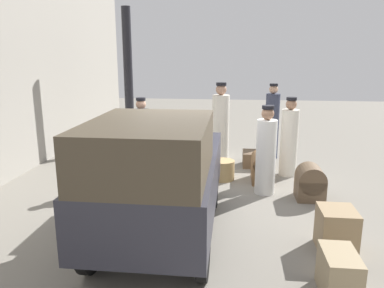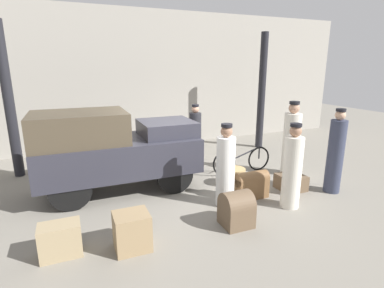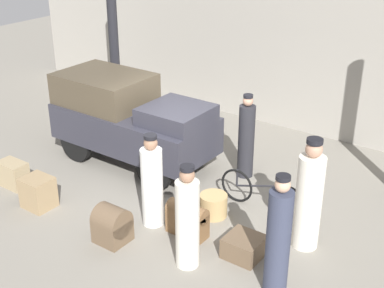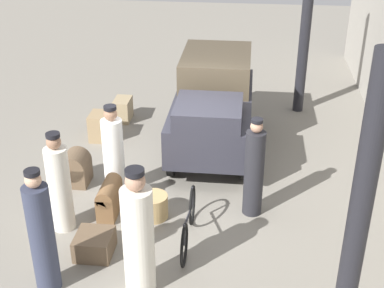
{
  "view_description": "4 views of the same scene",
  "coord_description": "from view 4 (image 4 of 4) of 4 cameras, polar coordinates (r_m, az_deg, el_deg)",
  "views": [
    {
      "loc": [
        -6.4,
        -0.55,
        2.56
      ],
      "look_at": [
        0.2,
        0.2,
        0.95
      ],
      "focal_mm": 35.0,
      "sensor_mm": 36.0,
      "label": 1
    },
    {
      "loc": [
        -2.38,
        -6.02,
        2.72
      ],
      "look_at": [
        0.2,
        0.2,
        0.95
      ],
      "focal_mm": 28.0,
      "sensor_mm": 36.0,
      "label": 2
    },
    {
      "loc": [
        5.44,
        -7.1,
        5.1
      ],
      "look_at": [
        0.2,
        0.2,
        0.95
      ],
      "focal_mm": 50.0,
      "sensor_mm": 36.0,
      "label": 3
    },
    {
      "loc": [
        8.28,
        1.1,
        5.15
      ],
      "look_at": [
        0.2,
        0.2,
        0.95
      ],
      "focal_mm": 50.0,
      "sensor_mm": 36.0,
      "label": 4
    }
  ],
  "objects": [
    {
      "name": "trunk_umber_medium",
      "position": [
        12.33,
        -7.4,
        3.67
      ],
      "size": [
        0.58,
        0.36,
        0.51
      ],
      "color": "#9E8966",
      "rests_on": "ground"
    },
    {
      "name": "canopy_pillar_left",
      "position": [
        12.47,
        11.96,
        11.51
      ],
      "size": [
        0.24,
        0.24,
        3.75
      ],
      "color": "black",
      "rests_on": "ground"
    },
    {
      "name": "porter_carrying_trunk",
      "position": [
        8.71,
        6.63,
        -2.87
      ],
      "size": [
        0.32,
        0.32,
        1.72
      ],
      "color": "#232328",
      "rests_on": "ground"
    },
    {
      "name": "truck",
      "position": [
        10.71,
        2.3,
        4.47
      ],
      "size": [
        3.42,
        1.51,
        1.8
      ],
      "color": "black",
      "rests_on": "ground"
    },
    {
      "name": "canopy_pillar_right",
      "position": [
        5.86,
        17.29,
        -8.03
      ],
      "size": [
        0.24,
        0.24,
        3.75
      ],
      "color": "black",
      "rests_on": "ground"
    },
    {
      "name": "porter_with_bicycle",
      "position": [
        7.13,
        -5.76,
        -9.82
      ],
      "size": [
        0.42,
        0.42,
        1.88
      ],
      "color": "silver",
      "rests_on": "ground"
    },
    {
      "name": "porter_standing_middle",
      "position": [
        8.55,
        -13.96,
        -4.37
      ],
      "size": [
        0.36,
        0.36,
        1.68
      ],
      "color": "silver",
      "rests_on": "ground"
    },
    {
      "name": "ground_plane",
      "position": [
        9.81,
        -1.03,
        -4.34
      ],
      "size": [
        30.0,
        30.0,
        0.0
      ],
      "primitive_type": "plane",
      "color": "gray"
    },
    {
      "name": "suitcase_small_leather",
      "position": [
        9.95,
        -12.34,
        -2.55
      ],
      "size": [
        0.51,
        0.49,
        0.63
      ],
      "color": "brown",
      "rests_on": "ground"
    },
    {
      "name": "suitcase_black_upright",
      "position": [
        8.23,
        -10.36,
        -10.46
      ],
      "size": [
        0.56,
        0.54,
        0.34
      ],
      "color": "brown",
      "rests_on": "ground"
    },
    {
      "name": "porter_lifting_near_truck",
      "position": [
        7.38,
        -15.72,
        -9.41
      ],
      "size": [
        0.34,
        0.34,
        1.85
      ],
      "color": "#33384C",
      "rests_on": "ground"
    },
    {
      "name": "trunk_wicker_pale",
      "position": [
        11.49,
        -9.62,
        1.87
      ],
      "size": [
        0.53,
        0.47,
        0.58
      ],
      "color": "#937A56",
      "rests_on": "ground"
    },
    {
      "name": "wicker_basket",
      "position": [
        8.88,
        -4.15,
        -6.63
      ],
      "size": [
        0.49,
        0.49,
        0.41
      ],
      "color": "tan",
      "rests_on": "ground"
    },
    {
      "name": "bicycle",
      "position": [
        8.23,
        -0.39,
        -8.47
      ],
      "size": [
        1.69,
        0.04,
        0.69
      ],
      "color": "black",
      "rests_on": "ground"
    },
    {
      "name": "conductor_in_dark_uniform",
      "position": [
        9.34,
        -8.38,
        -1.04
      ],
      "size": [
        0.37,
        0.37,
        1.66
      ],
      "color": "white",
      "rests_on": "ground"
    },
    {
      "name": "trunk_barrel_dark",
      "position": [
        8.99,
        -8.81,
        -5.64
      ],
      "size": [
        0.7,
        0.29,
        0.58
      ],
      "color": "brown",
      "rests_on": "ground"
    }
  ]
}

